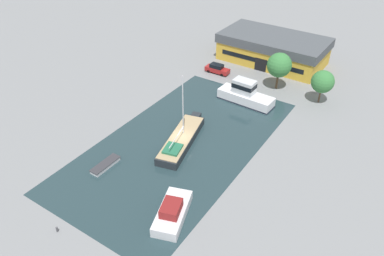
% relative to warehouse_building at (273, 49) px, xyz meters
% --- Properties ---
extents(ground_plane, '(440.00, 440.00, 0.00)m').
position_rel_warehouse_building_xyz_m(ground_plane, '(0.46, -33.26, -2.74)').
color(ground_plane, gray).
extents(water_canal, '(20.09, 38.22, 0.01)m').
position_rel_warehouse_building_xyz_m(water_canal, '(0.46, -33.26, -2.74)').
color(water_canal, '#23383D').
rests_on(water_canal, ground).
extents(warehouse_building, '(20.95, 11.45, 5.41)m').
position_rel_warehouse_building_xyz_m(warehouse_building, '(0.00, 0.00, 0.00)').
color(warehouse_building, gold).
rests_on(warehouse_building, ground).
extents(quay_tree_near_building, '(4.30, 4.30, 6.68)m').
position_rel_warehouse_building_xyz_m(quay_tree_near_building, '(5.35, -10.26, 1.77)').
color(quay_tree_near_building, brown).
rests_on(quay_tree_near_building, ground).
extents(quay_tree_by_water, '(3.77, 3.77, 5.73)m').
position_rel_warehouse_building_xyz_m(quay_tree_by_water, '(13.27, -10.89, 1.10)').
color(quay_tree_by_water, brown).
rests_on(quay_tree_by_water, ground).
extents(parked_car, '(4.76, 1.79, 1.76)m').
position_rel_warehouse_building_xyz_m(parked_car, '(-6.65, -10.79, -1.87)').
color(parked_car, maroon).
rests_on(parked_car, ground).
extents(sailboat_moored, '(5.83, 13.12, 10.35)m').
position_rel_warehouse_building_xyz_m(sailboat_moored, '(0.47, -33.12, -2.08)').
color(sailboat_moored, '#23282D').
rests_on(sailboat_moored, water_canal).
extents(motor_cruiser, '(9.66, 3.46, 4.01)m').
position_rel_warehouse_building_xyz_m(motor_cruiser, '(2.85, -17.82, -1.29)').
color(motor_cruiser, white).
rests_on(motor_cruiser, water_canal).
extents(small_dinghy, '(1.46, 4.46, 0.56)m').
position_rel_warehouse_building_xyz_m(small_dinghy, '(-4.95, -43.02, -2.45)').
color(small_dinghy, silver).
rests_on(small_dinghy, water_canal).
extents(cabin_boat, '(4.90, 7.30, 2.35)m').
position_rel_warehouse_building_xyz_m(cabin_boat, '(7.61, -45.27, -1.88)').
color(cabin_boat, silver).
rests_on(cabin_boat, water_canal).
extents(mooring_bollard, '(0.24, 0.24, 0.69)m').
position_rel_warehouse_building_xyz_m(mooring_bollard, '(-1.68, -53.78, -2.37)').
color(mooring_bollard, '#47474C').
rests_on(mooring_bollard, ground).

